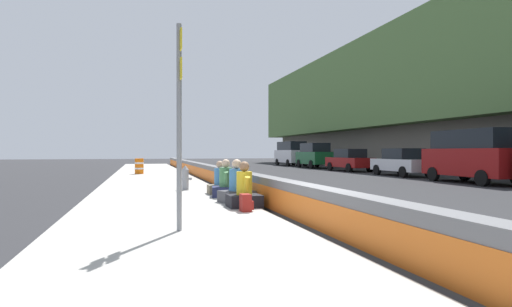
# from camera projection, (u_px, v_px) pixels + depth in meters

# --- Properties ---
(ground_plane) EXTENTS (160.00, 160.00, 0.00)m
(ground_plane) POSITION_uv_depth(u_px,v_px,m) (315.00, 230.00, 8.02)
(ground_plane) COLOR #2B2B2D
(ground_plane) RESTS_ON ground
(sidewalk_strip) EXTENTS (80.00, 4.40, 0.14)m
(sidewalk_strip) POSITION_uv_depth(u_px,v_px,m) (176.00, 233.00, 7.30)
(sidewalk_strip) COLOR #A8A59E
(sidewalk_strip) RESTS_ON ground_plane
(jersey_barrier) EXTENTS (76.00, 0.45, 0.85)m
(jersey_barrier) POSITION_uv_depth(u_px,v_px,m) (314.00, 208.00, 8.01)
(jersey_barrier) COLOR slate
(jersey_barrier) RESTS_ON ground_plane
(route_sign_post) EXTENTS (0.44, 0.09, 3.60)m
(route_sign_post) POSITION_uv_depth(u_px,v_px,m) (179.00, 112.00, 7.16)
(route_sign_post) COLOR gray
(route_sign_post) RESTS_ON sidewalk_strip
(fire_hydrant) EXTENTS (0.26, 0.46, 0.88)m
(fire_hydrant) POSITION_uv_depth(u_px,v_px,m) (185.00, 177.00, 14.81)
(fire_hydrant) COLOR gray
(fire_hydrant) RESTS_ON sidewalk_strip
(seated_person_foreground) EXTENTS (0.73, 0.82, 1.13)m
(seated_person_foreground) POSITION_uv_depth(u_px,v_px,m) (244.00, 193.00, 10.24)
(seated_person_foreground) COLOR black
(seated_person_foreground) RESTS_ON sidewalk_strip
(seated_person_middle) EXTENTS (0.91, 1.00, 1.17)m
(seated_person_middle) POSITION_uv_depth(u_px,v_px,m) (237.00, 189.00, 11.18)
(seated_person_middle) COLOR #424247
(seated_person_middle) RESTS_ON sidewalk_strip
(seated_person_rear) EXTENTS (0.82, 0.93, 1.14)m
(seated_person_rear) POSITION_uv_depth(u_px,v_px,m) (226.00, 185.00, 12.55)
(seated_person_rear) COLOR #23284C
(seated_person_rear) RESTS_ON sidewalk_strip
(seated_person_far) EXTENTS (0.69, 0.78, 1.07)m
(seated_person_far) POSITION_uv_depth(u_px,v_px,m) (220.00, 183.00, 13.48)
(seated_person_far) COLOR #706651
(seated_person_far) RESTS_ON sidewalk_strip
(backpack) EXTENTS (0.32, 0.28, 0.40)m
(backpack) POSITION_uv_depth(u_px,v_px,m) (246.00, 203.00, 9.49)
(backpack) COLOR maroon
(backpack) RESTS_ON sidewalk_strip
(construction_barrel) EXTENTS (0.54, 0.54, 0.95)m
(construction_barrel) POSITION_uv_depth(u_px,v_px,m) (139.00, 166.00, 25.34)
(construction_barrel) COLOR orange
(construction_barrel) RESTS_ON sidewalk_strip
(parked_car_third) EXTENTS (5.17, 2.24, 2.56)m
(parked_car_third) POSITION_uv_depth(u_px,v_px,m) (473.00, 155.00, 19.68)
(parked_car_third) COLOR maroon
(parked_car_third) RESTS_ON ground_plane
(parked_car_fourth) EXTENTS (4.55, 2.04, 1.71)m
(parked_car_fourth) POSITION_uv_depth(u_px,v_px,m) (402.00, 162.00, 25.44)
(parked_car_fourth) COLOR silver
(parked_car_fourth) RESTS_ON ground_plane
(parked_car_midline) EXTENTS (4.56, 2.07, 1.71)m
(parked_car_midline) POSITION_uv_depth(u_px,v_px,m) (350.00, 160.00, 31.59)
(parked_car_midline) COLOR maroon
(parked_car_midline) RESTS_ON ground_plane
(parked_car_far) EXTENTS (4.83, 2.13, 2.28)m
(parked_car_far) POSITION_uv_depth(u_px,v_px,m) (314.00, 155.00, 37.80)
(parked_car_far) COLOR #145128
(parked_car_far) RESTS_ON ground_plane
(parked_car_farther) EXTENTS (5.14, 2.18, 2.56)m
(parked_car_farther) POSITION_uv_depth(u_px,v_px,m) (291.00, 153.00, 43.76)
(parked_car_farther) COLOR silver
(parked_car_farther) RESTS_ON ground_plane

